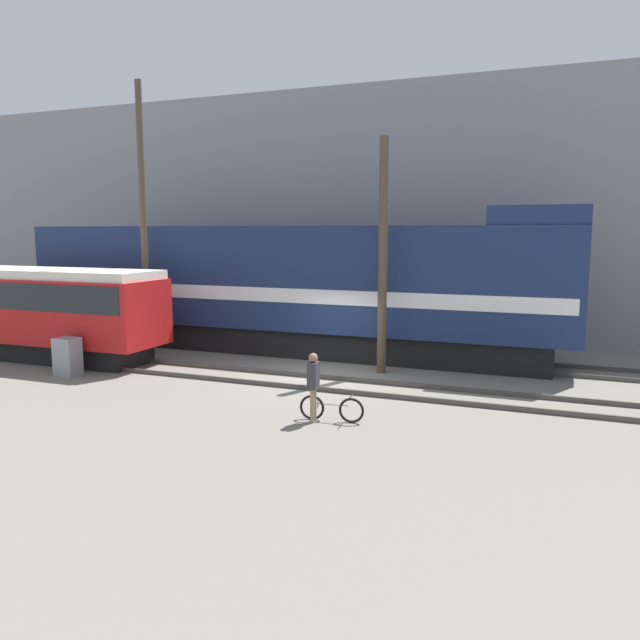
{
  "coord_description": "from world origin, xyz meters",
  "views": [
    {
      "loc": [
        7.07,
        -17.83,
        4.55
      ],
      "look_at": [
        0.03,
        0.0,
        1.8
      ],
      "focal_mm": 35.0,
      "sensor_mm": 36.0,
      "label": 1
    }
  ],
  "objects_px": {
    "bicycle": "(332,409)",
    "utility_pole_center": "(383,257)",
    "person": "(313,380)",
    "freight_locomotive": "(286,286)",
    "signal_box": "(68,356)",
    "streetcar": "(30,307)",
    "utility_pole_left": "(143,220)"
  },
  "relations": [
    {
      "from": "bicycle",
      "to": "utility_pole_center",
      "type": "relative_size",
      "value": 0.21
    },
    {
      "from": "person",
      "to": "freight_locomotive",
      "type": "bearing_deg",
      "value": 118.62
    },
    {
      "from": "bicycle",
      "to": "freight_locomotive",
      "type": "bearing_deg",
      "value": 121.41
    },
    {
      "from": "freight_locomotive",
      "to": "bicycle",
      "type": "relative_size",
      "value": 13.27
    },
    {
      "from": "signal_box",
      "to": "person",
      "type": "bearing_deg",
      "value": -10.5
    },
    {
      "from": "person",
      "to": "streetcar",
      "type": "bearing_deg",
      "value": 164.5
    },
    {
      "from": "streetcar",
      "to": "utility_pole_left",
      "type": "bearing_deg",
      "value": 33.58
    },
    {
      "from": "utility_pole_left",
      "to": "freight_locomotive",
      "type": "bearing_deg",
      "value": 25.4
    },
    {
      "from": "utility_pole_left",
      "to": "utility_pole_center",
      "type": "bearing_deg",
      "value": 0.0
    },
    {
      "from": "signal_box",
      "to": "freight_locomotive",
      "type": "bearing_deg",
      "value": 52.33
    },
    {
      "from": "bicycle",
      "to": "utility_pole_left",
      "type": "height_order",
      "value": "utility_pole_left"
    },
    {
      "from": "bicycle",
      "to": "utility_pole_center",
      "type": "height_order",
      "value": "utility_pole_center"
    },
    {
      "from": "bicycle",
      "to": "signal_box",
      "type": "distance_m",
      "value": 9.62
    },
    {
      "from": "freight_locomotive",
      "to": "utility_pole_center",
      "type": "distance_m",
      "value": 5.07
    },
    {
      "from": "freight_locomotive",
      "to": "person",
      "type": "xyz_separation_m",
      "value": [
        4.31,
        -7.9,
        -1.46
      ]
    },
    {
      "from": "freight_locomotive",
      "to": "bicycle",
      "type": "bearing_deg",
      "value": -58.59
    },
    {
      "from": "utility_pole_left",
      "to": "utility_pole_center",
      "type": "relative_size",
      "value": 1.33
    },
    {
      "from": "freight_locomotive",
      "to": "streetcar",
      "type": "height_order",
      "value": "freight_locomotive"
    },
    {
      "from": "freight_locomotive",
      "to": "utility_pole_center",
      "type": "height_order",
      "value": "utility_pole_center"
    },
    {
      "from": "streetcar",
      "to": "person",
      "type": "xyz_separation_m",
      "value": [
        12.37,
        -3.43,
        -0.82
      ]
    },
    {
      "from": "utility_pole_left",
      "to": "bicycle",
      "type": "bearing_deg",
      "value": -30.19
    },
    {
      "from": "freight_locomotive",
      "to": "signal_box",
      "type": "distance_m",
      "value": 8.07
    },
    {
      "from": "streetcar",
      "to": "person",
      "type": "relative_size",
      "value": 6.16
    },
    {
      "from": "utility_pole_center",
      "to": "bicycle",
      "type": "bearing_deg",
      "value": -86.57
    },
    {
      "from": "freight_locomotive",
      "to": "person",
      "type": "relative_size",
      "value": 12.56
    },
    {
      "from": "bicycle",
      "to": "person",
      "type": "relative_size",
      "value": 0.95
    },
    {
      "from": "utility_pole_left",
      "to": "utility_pole_center",
      "type": "distance_m",
      "value": 9.16
    },
    {
      "from": "freight_locomotive",
      "to": "bicycle",
      "type": "xyz_separation_m",
      "value": [
        4.7,
        -7.7,
        -2.16
      ]
    },
    {
      "from": "person",
      "to": "utility_pole_center",
      "type": "relative_size",
      "value": 0.23
    },
    {
      "from": "bicycle",
      "to": "person",
      "type": "bearing_deg",
      "value": -154.08
    },
    {
      "from": "streetcar",
      "to": "utility_pole_left",
      "type": "relative_size",
      "value": 1.05
    },
    {
      "from": "freight_locomotive",
      "to": "signal_box",
      "type": "xyz_separation_m",
      "value": [
        -4.79,
        -6.21,
        -1.88
      ]
    }
  ]
}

